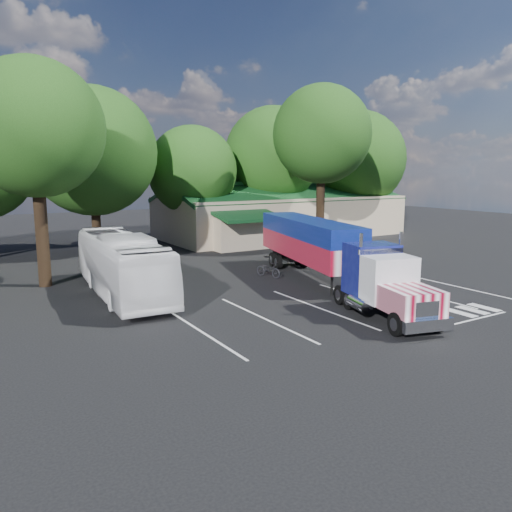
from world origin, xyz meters
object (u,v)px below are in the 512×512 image
tour_bus (122,265)px  silver_sedan (287,234)px  semi_truck (324,249)px  bicycle (268,269)px  woman (358,282)px

tour_bus → silver_sedan: (19.27, 12.31, -0.97)m
semi_truck → bicycle: size_ratio=9.65×
semi_truck → tour_bus: 11.25m
semi_truck → tour_bus: (-10.53, 3.92, -0.52)m
semi_truck → woman: size_ratio=9.63×
woman → bicycle: (-0.86, 7.15, -0.45)m
woman → bicycle: woman is taller
bicycle → woman: bearing=-99.7°
semi_truck → silver_sedan: (8.74, 16.23, -1.48)m
semi_truck → silver_sedan: semi_truck is taller
semi_truck → woman: 3.76m
woman → tour_bus: 12.42m
bicycle → silver_sedan: (10.20, 12.59, 0.17)m
semi_truck → tour_bus: size_ratio=1.54×
semi_truck → bicycle: 4.26m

